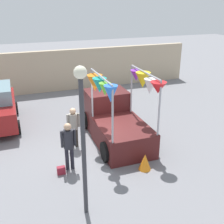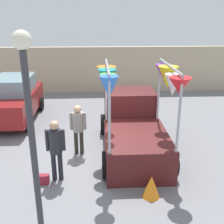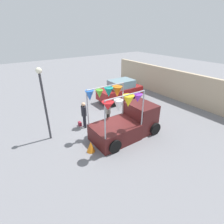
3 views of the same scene
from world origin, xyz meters
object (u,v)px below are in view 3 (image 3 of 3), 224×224
vendor_truck (128,121)px  street_lamp (43,95)px  person_customer (84,112)px  parked_car (120,91)px  folded_kite_bundle_tangerine (91,147)px  handbag (80,124)px  person_vendor (108,110)px

vendor_truck → street_lamp: 4.98m
vendor_truck → person_customer: bearing=-142.6°
parked_car → folded_kite_bundle_tangerine: parked_car is taller
parked_car → person_customer: size_ratio=2.26×
vendor_truck → parked_car: 5.62m
handbag → vendor_truck: bearing=36.4°
vendor_truck → street_lamp: (-2.33, -4.03, 1.77)m
parked_car → folded_kite_bundle_tangerine: 7.55m
person_customer → street_lamp: 2.80m
parked_car → person_vendor: (2.92, -3.28, 0.07)m
parked_car → street_lamp: (2.40, -7.07, 1.77)m
street_lamp → parked_car: bearing=108.7°
person_customer → street_lamp: street_lamp is taller
vendor_truck → parked_car: size_ratio=1.04×
person_customer → vendor_truck: bearing=37.4°
parked_car → person_customer: (2.42, -4.80, 0.13)m
street_lamp → vendor_truck: bearing=60.0°
person_vendor → street_lamp: size_ratio=0.40×
person_vendor → folded_kite_bundle_tangerine: bearing=-51.1°
handbag → street_lamp: size_ratio=0.07×
vendor_truck → street_lamp: bearing=-120.0°
person_customer → handbag: size_ratio=6.33×
parked_car → folded_kite_bundle_tangerine: (4.89, -5.71, -0.64)m
parked_car → handbag: size_ratio=14.29×
vendor_truck → handbag: size_ratio=14.90×
handbag → street_lamp: bearing=-81.0°
parked_car → handbag: 5.47m
vendor_truck → parked_car: (-4.72, 3.04, -0.00)m
parked_car → person_vendor: bearing=-48.3°
street_lamp → handbag: bearing=99.0°
person_vendor → street_lamp: street_lamp is taller
person_customer → handbag: bearing=-150.3°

